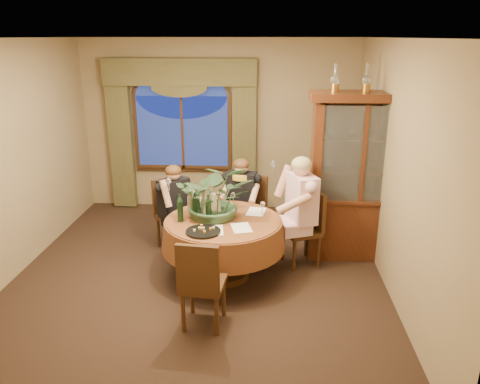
# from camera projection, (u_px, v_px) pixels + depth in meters

# --- Properties ---
(floor) EXTENTS (5.00, 5.00, 0.00)m
(floor) POSITION_uv_depth(u_px,v_px,m) (199.00, 275.00, 5.80)
(floor) COLOR black
(floor) RESTS_ON ground
(wall_back) EXTENTS (4.50, 0.00, 4.50)m
(wall_back) POSITION_uv_depth(u_px,v_px,m) (219.00, 126.00, 7.72)
(wall_back) COLOR #8C7551
(wall_back) RESTS_ON ground
(wall_right) EXTENTS (0.00, 5.00, 5.00)m
(wall_right) POSITION_uv_depth(u_px,v_px,m) (395.00, 170.00, 5.22)
(wall_right) COLOR #8C7551
(wall_right) RESTS_ON ground
(ceiling) EXTENTS (5.00, 5.00, 0.00)m
(ceiling) POSITION_uv_depth(u_px,v_px,m) (192.00, 38.00, 4.91)
(ceiling) COLOR white
(ceiling) RESTS_ON wall_back
(window) EXTENTS (1.62, 0.10, 1.32)m
(window) POSITION_uv_depth(u_px,v_px,m) (182.00, 133.00, 7.72)
(window) COLOR navy
(window) RESTS_ON wall_back
(arched_transom) EXTENTS (1.60, 0.06, 0.44)m
(arched_transom) POSITION_uv_depth(u_px,v_px,m) (181.00, 84.00, 7.48)
(arched_transom) COLOR navy
(arched_transom) RESTS_ON wall_back
(drapery_left) EXTENTS (0.38, 0.14, 2.32)m
(drapery_left) POSITION_uv_depth(u_px,v_px,m) (121.00, 140.00, 7.78)
(drapery_left) COLOR #494422
(drapery_left) RESTS_ON floor
(drapery_right) EXTENTS (0.38, 0.14, 2.32)m
(drapery_right) POSITION_uv_depth(u_px,v_px,m) (244.00, 141.00, 7.65)
(drapery_right) COLOR #494422
(drapery_right) RESTS_ON floor
(swag_valance) EXTENTS (2.45, 0.16, 0.42)m
(swag_valance) POSITION_uv_depth(u_px,v_px,m) (179.00, 72.00, 7.34)
(swag_valance) COLOR #494422
(swag_valance) RESTS_ON wall_back
(dining_table) EXTENTS (1.74, 1.74, 0.75)m
(dining_table) POSITION_uv_depth(u_px,v_px,m) (224.00, 248.00, 5.66)
(dining_table) COLOR maroon
(dining_table) RESTS_ON floor
(china_cabinet) EXTENTS (1.34, 0.53, 2.17)m
(china_cabinet) POSITION_uv_depth(u_px,v_px,m) (358.00, 178.00, 6.01)
(china_cabinet) COLOR #39180B
(china_cabinet) RESTS_ON floor
(oil_lamp_left) EXTENTS (0.11, 0.11, 0.34)m
(oil_lamp_left) POSITION_uv_depth(u_px,v_px,m) (335.00, 77.00, 5.63)
(oil_lamp_left) COLOR #A5722D
(oil_lamp_left) RESTS_ON china_cabinet
(oil_lamp_center) EXTENTS (0.11, 0.11, 0.34)m
(oil_lamp_center) POSITION_uv_depth(u_px,v_px,m) (367.00, 78.00, 5.61)
(oil_lamp_center) COLOR #A5722D
(oil_lamp_center) RESTS_ON china_cabinet
(oil_lamp_right) EXTENTS (0.11, 0.11, 0.34)m
(oil_lamp_right) POSITION_uv_depth(u_px,v_px,m) (399.00, 78.00, 5.59)
(oil_lamp_right) COLOR #A5722D
(oil_lamp_right) RESTS_ON china_cabinet
(chair_right) EXTENTS (0.55, 0.55, 0.96)m
(chair_right) POSITION_uv_depth(u_px,v_px,m) (301.00, 229.00, 5.96)
(chair_right) COLOR black
(chair_right) RESTS_ON floor
(chair_back_right) EXTENTS (0.52, 0.52, 0.96)m
(chair_back_right) POSITION_uv_depth(u_px,v_px,m) (249.00, 213.00, 6.51)
(chair_back_right) COLOR black
(chair_back_right) RESTS_ON floor
(chair_back) EXTENTS (0.59, 0.59, 0.96)m
(chair_back) POSITION_uv_depth(u_px,v_px,m) (175.00, 215.00, 6.42)
(chair_back) COLOR black
(chair_back) RESTS_ON floor
(chair_front_left) EXTENTS (0.46, 0.46, 0.96)m
(chair_front_left) POSITION_uv_depth(u_px,v_px,m) (203.00, 282.00, 4.68)
(chair_front_left) COLOR black
(chair_front_left) RESTS_ON floor
(person_pink) EXTENTS (0.63, 0.65, 1.45)m
(person_pink) POSITION_uv_depth(u_px,v_px,m) (301.00, 213.00, 5.84)
(person_pink) COLOR beige
(person_pink) RESTS_ON floor
(person_back) EXTENTS (0.60, 0.60, 1.24)m
(person_back) POSITION_uv_depth(u_px,v_px,m) (174.00, 209.00, 6.24)
(person_back) COLOR black
(person_back) RESTS_ON floor
(person_scarf) EXTENTS (0.51, 0.48, 1.26)m
(person_scarf) POSITION_uv_depth(u_px,v_px,m) (241.00, 202.00, 6.49)
(person_scarf) COLOR black
(person_scarf) RESTS_ON floor
(stoneware_vase) EXTENTS (0.14, 0.14, 0.27)m
(stoneware_vase) POSITION_uv_depth(u_px,v_px,m) (215.00, 204.00, 5.66)
(stoneware_vase) COLOR tan
(stoneware_vase) RESTS_ON dining_table
(centerpiece_plant) EXTENTS (0.90, 1.00, 0.78)m
(centerpiece_plant) POSITION_uv_depth(u_px,v_px,m) (216.00, 169.00, 5.46)
(centerpiece_plant) COLOR #325131
(centerpiece_plant) RESTS_ON dining_table
(olive_bowl) EXTENTS (0.15, 0.15, 0.05)m
(olive_bowl) POSITION_uv_depth(u_px,v_px,m) (226.00, 219.00, 5.51)
(olive_bowl) COLOR #45502D
(olive_bowl) RESTS_ON dining_table
(cheese_platter) EXTENTS (0.39, 0.39, 0.02)m
(cheese_platter) POSITION_uv_depth(u_px,v_px,m) (203.00, 232.00, 5.18)
(cheese_platter) COLOR black
(cheese_platter) RESTS_ON dining_table
(wine_bottle_0) EXTENTS (0.07, 0.07, 0.33)m
(wine_bottle_0) POSITION_uv_depth(u_px,v_px,m) (180.00, 208.00, 5.45)
(wine_bottle_0) COLOR black
(wine_bottle_0) RESTS_ON dining_table
(wine_bottle_1) EXTENTS (0.07, 0.07, 0.33)m
(wine_bottle_1) POSITION_uv_depth(u_px,v_px,m) (204.00, 204.00, 5.57)
(wine_bottle_1) COLOR tan
(wine_bottle_1) RESTS_ON dining_table
(wine_bottle_2) EXTENTS (0.07, 0.07, 0.33)m
(wine_bottle_2) POSITION_uv_depth(u_px,v_px,m) (195.00, 206.00, 5.51)
(wine_bottle_2) COLOR black
(wine_bottle_2) RESTS_ON dining_table
(wine_bottle_3) EXTENTS (0.07, 0.07, 0.33)m
(wine_bottle_3) POSITION_uv_depth(u_px,v_px,m) (190.00, 203.00, 5.60)
(wine_bottle_3) COLOR tan
(wine_bottle_3) RESTS_ON dining_table
(wine_bottle_4) EXTENTS (0.07, 0.07, 0.33)m
(wine_bottle_4) POSITION_uv_depth(u_px,v_px,m) (197.00, 199.00, 5.74)
(wine_bottle_4) COLOR black
(wine_bottle_4) RESTS_ON dining_table
(wine_bottle_5) EXTENTS (0.07, 0.07, 0.33)m
(wine_bottle_5) POSITION_uv_depth(u_px,v_px,m) (209.00, 208.00, 5.43)
(wine_bottle_5) COLOR black
(wine_bottle_5) RESTS_ON dining_table
(tasting_paper_0) EXTENTS (0.28, 0.34, 0.00)m
(tasting_paper_0) POSITION_uv_depth(u_px,v_px,m) (241.00, 228.00, 5.30)
(tasting_paper_0) COLOR white
(tasting_paper_0) RESTS_ON dining_table
(tasting_paper_1) EXTENTS (0.26, 0.33, 0.00)m
(tasting_paper_1) POSITION_uv_depth(u_px,v_px,m) (256.00, 212.00, 5.78)
(tasting_paper_1) COLOR white
(tasting_paper_1) RESTS_ON dining_table
(tasting_paper_2) EXTENTS (0.24, 0.32, 0.00)m
(tasting_paper_2) POSITION_uv_depth(u_px,v_px,m) (214.00, 230.00, 5.23)
(tasting_paper_2) COLOR white
(tasting_paper_2) RESTS_ON dining_table
(wine_glass_person_pink) EXTENTS (0.07, 0.07, 0.18)m
(wine_glass_person_pink) POSITION_uv_depth(u_px,v_px,m) (263.00, 208.00, 5.65)
(wine_glass_person_pink) COLOR silver
(wine_glass_person_pink) RESTS_ON dining_table
(wine_glass_person_back) EXTENTS (0.07, 0.07, 0.18)m
(wine_glass_person_back) POSITION_uv_depth(u_px,v_px,m) (196.00, 202.00, 5.85)
(wine_glass_person_back) COLOR silver
(wine_glass_person_back) RESTS_ON dining_table
(wine_glass_person_scarf) EXTENTS (0.07, 0.07, 0.18)m
(wine_glass_person_scarf) POSITION_uv_depth(u_px,v_px,m) (233.00, 199.00, 5.97)
(wine_glass_person_scarf) COLOR silver
(wine_glass_person_scarf) RESTS_ON dining_table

